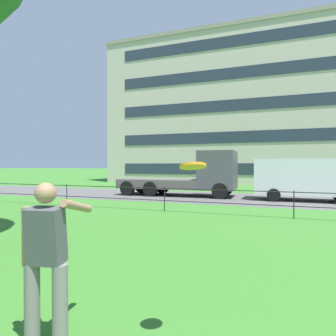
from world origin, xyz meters
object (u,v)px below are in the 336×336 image
object	(u,v)px
frisbee	(193,166)
flatbed_truck_far_left	(194,176)
panel_van_right	(305,177)
apartment_building_background	(243,113)
person_thrower	(46,258)

from	to	relation	value
frisbee	flatbed_truck_far_left	distance (m)	15.45
panel_van_right	flatbed_truck_far_left	bearing A→B (deg)	176.99
flatbed_truck_far_left	panel_van_right	distance (m)	6.21
apartment_building_background	flatbed_truck_far_left	bearing A→B (deg)	-93.61
frisbee	panel_van_right	world-z (taller)	panel_van_right
frisbee	apartment_building_background	xyz separation A→B (m)	(-3.08, 31.57, 5.89)
person_thrower	frisbee	xyz separation A→B (m)	(1.47, 0.40, 0.97)
panel_van_right	apartment_building_background	distance (m)	18.95
person_thrower	apartment_building_background	bearing A→B (deg)	92.87
person_thrower	panel_van_right	size ratio (longest dim) A/B	0.34
frisbee	flatbed_truck_far_left	xyz separation A→B (m)	(-4.13, 14.87, -0.69)
frisbee	panel_van_right	xyz separation A→B (m)	(2.07, 14.55, -0.63)
flatbed_truck_far_left	frisbee	bearing A→B (deg)	-74.48
panel_van_right	frisbee	bearing A→B (deg)	-98.11
flatbed_truck_far_left	panel_van_right	size ratio (longest dim) A/B	1.45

